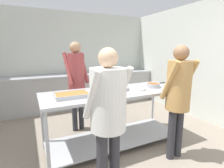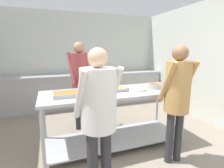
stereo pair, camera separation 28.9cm
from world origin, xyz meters
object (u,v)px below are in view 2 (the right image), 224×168
at_px(plate_stack, 138,89).
at_px(guest_serving_left, 177,92).
at_px(serving_tray_vegetables, 70,94).
at_px(broccoli_bowl, 98,92).
at_px(sauce_pan, 155,86).
at_px(water_bottle, 84,70).
at_px(cook_behind_counter, 80,76).
at_px(guest_serving_right, 99,107).
at_px(serving_tray_roast, 114,89).

bearing_deg(plate_stack, guest_serving_left, -67.25).
bearing_deg(serving_tray_vegetables, plate_stack, -1.87).
relative_size(broccoli_bowl, sauce_pan, 0.58).
bearing_deg(plate_stack, serving_tray_vegetables, 178.13).
height_order(serving_tray_vegetables, broccoli_bowl, broccoli_bowl).
bearing_deg(water_bottle, cook_behind_counter, -103.49).
relative_size(serving_tray_vegetables, cook_behind_counter, 0.27).
distance_m(sauce_pan, cook_behind_counter, 1.45).
distance_m(broccoli_bowl, guest_serving_left, 1.12).
relative_size(broccoli_bowl, plate_stack, 0.81).
height_order(cook_behind_counter, water_bottle, cook_behind_counter).
distance_m(sauce_pan, water_bottle, 2.55).
height_order(serving_tray_vegetables, plate_stack, serving_tray_vegetables).
height_order(guest_serving_right, water_bottle, guest_serving_right).
xyz_separation_m(serving_tray_roast, plate_stack, (0.37, -0.12, -0.01)).
bearing_deg(guest_serving_right, serving_tray_vegetables, 105.59).
bearing_deg(serving_tray_vegetables, water_bottle, 74.60).
bearing_deg(guest_serving_right, cook_behind_counter, 87.21).
bearing_deg(water_bottle, guest_serving_left, -77.55).
distance_m(guest_serving_right, cook_behind_counter, 1.65).
relative_size(serving_tray_vegetables, guest_serving_right, 0.29).
height_order(serving_tray_roast, plate_stack, serving_tray_roast).
distance_m(serving_tray_roast, plate_stack, 0.39).
bearing_deg(sauce_pan, plate_stack, -172.98).
distance_m(serving_tray_vegetables, sauce_pan, 1.46).
height_order(serving_tray_vegetables, cook_behind_counter, cook_behind_counter).
distance_m(broccoli_bowl, plate_stack, 0.71).
relative_size(serving_tray_roast, cook_behind_counter, 0.22).
height_order(serving_tray_roast, guest_serving_right, guest_serving_right).
height_order(broccoli_bowl, guest_serving_left, guest_serving_left).
height_order(serving_tray_vegetables, guest_serving_right, guest_serving_right).
relative_size(broccoli_bowl, guest_serving_right, 0.14).
bearing_deg(broccoli_bowl, serving_tray_vegetables, 164.19).
xyz_separation_m(serving_tray_roast, guest_serving_left, (0.63, -0.75, 0.07)).
height_order(guest_serving_right, cook_behind_counter, cook_behind_counter).
distance_m(serving_tray_roast, water_bottle, 2.35).
relative_size(guest_serving_right, water_bottle, 7.22).
height_order(serving_tray_roast, cook_behind_counter, cook_behind_counter).
distance_m(plate_stack, cook_behind_counter, 1.21).
bearing_deg(sauce_pan, serving_tray_roast, 174.19).
xyz_separation_m(plate_stack, guest_serving_right, (-0.88, -0.74, 0.03)).
distance_m(plate_stack, water_bottle, 2.51).
height_order(sauce_pan, guest_serving_right, guest_serving_right).
distance_m(plate_stack, sauce_pan, 0.37).
xyz_separation_m(broccoli_bowl, water_bottle, (0.28, 2.54, 0.05)).
relative_size(broccoli_bowl, guest_serving_left, 0.13).
bearing_deg(plate_stack, sauce_pan, 7.02).
bearing_deg(sauce_pan, guest_serving_left, -98.66).
xyz_separation_m(guest_serving_left, water_bottle, (-0.68, 3.10, -0.00)).
height_order(guest_serving_left, water_bottle, guest_serving_left).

